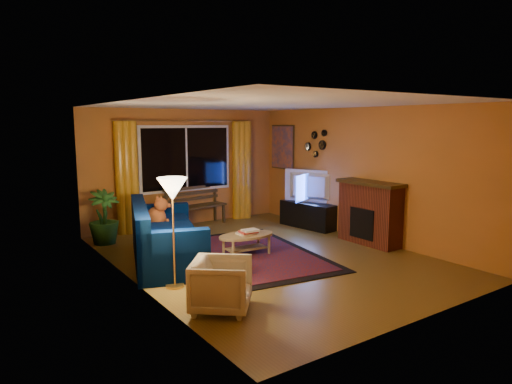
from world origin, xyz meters
TOP-DOWN VIEW (x-y plane):
  - floor at (0.00, 0.00)m, footprint 4.50×6.00m
  - ceiling at (0.00, 0.00)m, footprint 4.50×6.00m
  - wall_back at (0.00, 3.01)m, footprint 4.50×0.02m
  - wall_left at (-2.26, 0.00)m, footprint 0.02×6.00m
  - wall_right at (2.26, 0.00)m, footprint 0.02×6.00m
  - window at (0.00, 2.94)m, footprint 2.00×0.02m
  - curtain_rod at (0.00, 2.90)m, footprint 3.20×0.03m
  - curtain_left at (-1.35, 2.88)m, footprint 0.36×0.36m
  - curtain_right at (1.35, 2.88)m, footprint 0.36×0.36m
  - bench at (0.10, 2.75)m, footprint 1.43×0.57m
  - potted_plant at (-1.97, 2.36)m, footprint 0.63×0.63m
  - sofa at (-1.48, 0.68)m, footprint 1.66×2.52m
  - dog at (-1.43, 1.20)m, footprint 0.51×0.58m
  - armchair at (-1.73, -1.50)m, footprint 0.91×0.91m
  - floor_lamp at (-1.86, -0.47)m, footprint 0.31×0.31m
  - rug at (-0.13, 0.23)m, footprint 2.39×3.35m
  - coffee_table at (-0.23, 0.25)m, footprint 1.06×1.06m
  - tv_console at (2.00, 1.25)m, footprint 0.60×1.33m
  - television at (2.00, 1.25)m, footprint 0.67×1.13m
  - fireplace at (2.05, -0.40)m, footprint 0.40×1.20m
  - mirror_cluster at (2.21, 1.30)m, footprint 0.06×0.60m
  - painting at (2.22, 2.45)m, footprint 0.04×0.76m

SIDE VIEW (x-z plane):
  - floor at x=0.00m, z-range -0.02..0.00m
  - rug at x=-0.13m, z-range 0.00..0.02m
  - coffee_table at x=-0.23m, z-range 0.00..0.36m
  - bench at x=0.10m, z-range 0.00..0.42m
  - tv_console at x=2.00m, z-range 0.00..0.54m
  - armchair at x=-1.73m, z-range 0.00..0.69m
  - sofa at x=-1.48m, z-range 0.00..0.94m
  - potted_plant at x=-1.97m, z-range 0.00..0.99m
  - fireplace at x=2.05m, z-range 0.00..1.10m
  - dog at x=-1.43m, z-range 0.47..0.99m
  - floor_lamp at x=-1.86m, z-range 0.00..1.49m
  - television at x=2.00m, z-range 0.54..1.22m
  - curtain_left at x=-1.35m, z-range 0.00..2.24m
  - curtain_right at x=1.35m, z-range 0.00..2.24m
  - wall_back at x=0.00m, z-range 0.00..2.50m
  - wall_left at x=-2.26m, z-range 0.00..2.50m
  - wall_right at x=2.26m, z-range 0.00..2.50m
  - window at x=0.00m, z-range 0.80..2.10m
  - painting at x=2.22m, z-range 1.17..2.13m
  - mirror_cluster at x=2.21m, z-range 1.52..2.08m
  - curtain_rod at x=0.00m, z-range 2.23..2.27m
  - ceiling at x=0.00m, z-range 2.50..2.52m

